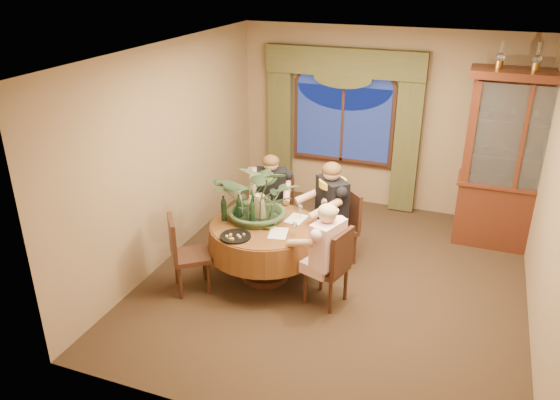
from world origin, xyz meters
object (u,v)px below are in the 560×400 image
at_px(oil_lamp_left, 500,55).
at_px(person_back, 271,200).
at_px(chair_right, 326,266).
at_px(dining_table, 265,251).
at_px(wine_bottle_5, 252,211).
at_px(wine_bottle_2, 239,203).
at_px(person_scarf, 331,215).
at_px(olive_bowl, 269,226).
at_px(centerpiece_plant, 261,167).
at_px(person_pink, 327,257).
at_px(chair_back, 277,213).
at_px(chair_back_right, 338,228).
at_px(wine_bottle_0, 224,208).
at_px(wine_bottle_4, 250,208).
at_px(stoneware_vase, 259,207).
at_px(china_cabinet, 517,163).
at_px(oil_lamp_center, 537,57).
at_px(chair_front_left, 191,254).
at_px(wine_bottle_1, 252,202).
at_px(wine_bottle_3, 239,207).

height_order(oil_lamp_left, person_back, oil_lamp_left).
relative_size(chair_right, person_back, 0.73).
distance_m(dining_table, wine_bottle_5, 0.56).
xyz_separation_m(dining_table, wine_bottle_2, (-0.38, 0.12, 0.54)).
distance_m(person_scarf, olive_bowl, 0.91).
height_order(centerpiece_plant, olive_bowl, centerpiece_plant).
relative_size(person_pink, person_back, 0.97).
bearing_deg(wine_bottle_5, olive_bowl, -10.65).
bearing_deg(chair_back, dining_table, 90.00).
bearing_deg(chair_back_right, wine_bottle_5, 86.52).
distance_m(wine_bottle_0, wine_bottle_5, 0.36).
relative_size(chair_right, person_pink, 0.75).
relative_size(wine_bottle_0, wine_bottle_4, 1.00).
height_order(chair_back, olive_bowl, chair_back).
xyz_separation_m(person_scarf, wine_bottle_0, (-1.17, -0.70, 0.20)).
bearing_deg(olive_bowl, stoneware_vase, 133.18).
bearing_deg(china_cabinet, person_scarf, -147.12).
distance_m(chair_right, person_back, 1.59).
bearing_deg(dining_table, chair_back_right, 44.42).
relative_size(china_cabinet, oil_lamp_left, 7.14).
bearing_deg(china_cabinet, stoneware_vase, -147.51).
bearing_deg(stoneware_vase, person_pink, -24.38).
height_order(oil_lamp_center, chair_front_left, oil_lamp_center).
bearing_deg(wine_bottle_2, wine_bottle_1, 32.72).
bearing_deg(stoneware_vase, oil_lamp_center, 32.49).
height_order(person_back, person_scarf, person_scarf).
distance_m(person_pink, person_back, 1.66).
bearing_deg(china_cabinet, wine_bottle_1, -149.61).
relative_size(chair_back_right, chair_back, 1.00).
height_order(dining_table, olive_bowl, olive_bowl).
height_order(chair_back, stoneware_vase, stoneware_vase).
distance_m(oil_lamp_left, chair_back, 3.51).
height_order(china_cabinet, oil_lamp_center, oil_lamp_center).
distance_m(china_cabinet, stoneware_vase, 3.49).
bearing_deg(person_scarf, person_back, 31.64).
bearing_deg(wine_bottle_3, stoneware_vase, 30.55).
relative_size(stoneware_vase, centerpiece_plant, 0.26).
bearing_deg(oil_lamp_center, wine_bottle_0, -147.87).
height_order(chair_back, centerpiece_plant, centerpiece_plant).
bearing_deg(wine_bottle_3, person_pink, -15.02).
bearing_deg(centerpiece_plant, wine_bottle_3, -150.42).
xyz_separation_m(chair_back_right, wine_bottle_2, (-1.12, -0.60, 0.44)).
bearing_deg(wine_bottle_4, wine_bottle_1, 108.06).
bearing_deg(oil_lamp_center, dining_table, -144.58).
height_order(chair_back, person_pink, person_pink).
bearing_deg(person_pink, chair_right, 40.24).
height_order(oil_lamp_center, centerpiece_plant, oil_lamp_center).
bearing_deg(chair_right, olive_bowl, 94.40).
xyz_separation_m(chair_back, wine_bottle_3, (-0.16, -0.88, 0.44)).
height_order(dining_table, wine_bottle_0, wine_bottle_0).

